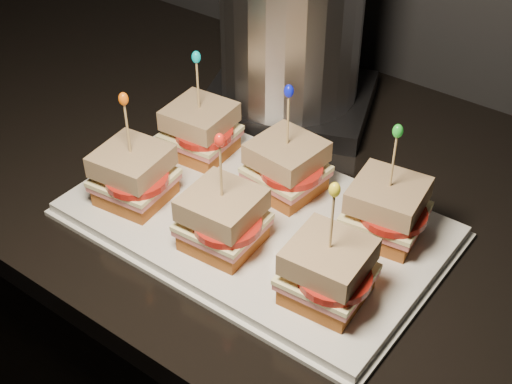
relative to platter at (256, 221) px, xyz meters
The scene contains 47 objects.
platter is the anchor object (origin of this frame).
platter_rim 0.01m from the platter, ahead, with size 0.46×0.29×0.01m, color white.
sandwich_0_bread_bot 0.16m from the platter, 155.72° to the left, with size 0.08×0.08×0.02m, color brown.
sandwich_0_ham 0.16m from the platter, 155.72° to the left, with size 0.09×0.08×0.01m, color #C45B59.
sandwich_0_cheese 0.16m from the platter, 155.72° to the left, with size 0.09×0.09×0.01m, color #FFF6A8.
sandwich_0_tomato 0.15m from the platter, 155.93° to the left, with size 0.08×0.08×0.01m, color #AE1C13.
sandwich_0_bread_top 0.17m from the platter, 155.72° to the left, with size 0.08×0.08×0.03m, color brown.
sandwich_0_pick 0.19m from the platter, 155.72° to the left, with size 0.00×0.00×0.09m, color tan.
sandwich_0_frill 0.22m from the platter, 155.72° to the left, with size 0.01×0.01×0.02m, color #05B5BF.
sandwich_1_bread_bot 0.07m from the platter, 90.00° to the left, with size 0.08×0.08×0.02m, color brown.
sandwich_1_ham 0.07m from the platter, 90.00° to the left, with size 0.09×0.08×0.01m, color #C45B59.
sandwich_1_cheese 0.08m from the platter, 90.00° to the left, with size 0.09×0.09×0.01m, color #FFF6A8.
sandwich_1_tomato 0.08m from the platter, 78.51° to the left, with size 0.08×0.08×0.01m, color #AE1C13.
sandwich_1_bread_top 0.09m from the platter, 90.00° to the left, with size 0.08×0.08×0.03m, color brown.
sandwich_1_pick 0.13m from the platter, 90.00° to the left, with size 0.00×0.00×0.09m, color tan.
sandwich_1_frill 0.17m from the platter, 90.00° to the left, with size 0.01×0.01×0.02m, color #0B14CE.
sandwich_2_bread_bot 0.16m from the platter, 24.28° to the left, with size 0.08×0.08×0.02m, color brown.
sandwich_2_ham 0.16m from the platter, 24.28° to the left, with size 0.09×0.08×0.01m, color #C45B59.
sandwich_2_cheese 0.16m from the platter, 24.28° to the left, with size 0.09×0.09×0.01m, color #FFF6A8.
sandwich_2_tomato 0.17m from the platter, 20.71° to the left, with size 0.08×0.08×0.01m, color #AE1C13.
sandwich_2_bread_top 0.17m from the platter, 24.28° to the left, with size 0.08×0.08×0.03m, color brown.
sandwich_2_pick 0.19m from the platter, 24.28° to the left, with size 0.00×0.00×0.09m, color tan.
sandwich_2_frill 0.22m from the platter, 24.28° to the left, with size 0.01×0.01×0.02m, color green.
sandwich_3_bread_bot 0.16m from the platter, 155.72° to the right, with size 0.08×0.08×0.02m, color brown.
sandwich_3_ham 0.16m from the platter, 155.72° to the right, with size 0.09×0.08×0.01m, color #C45B59.
sandwich_3_cheese 0.16m from the platter, 155.72° to the right, with size 0.09×0.09×0.01m, color #FFF6A8.
sandwich_3_tomato 0.16m from the platter, 151.74° to the right, with size 0.08×0.08×0.01m, color #AE1C13.
sandwich_3_bread_top 0.17m from the platter, 155.72° to the right, with size 0.08×0.08×0.03m, color brown.
sandwich_3_pick 0.19m from the platter, 155.72° to the right, with size 0.00×0.00×0.09m, color tan.
sandwich_3_frill 0.22m from the platter, 155.72° to the right, with size 0.01×0.01×0.02m, color #E95E0B.
sandwich_4_bread_bot 0.07m from the platter, 90.00° to the right, with size 0.08×0.08×0.02m, color brown.
sandwich_4_ham 0.07m from the platter, 90.00° to the right, with size 0.09×0.08×0.01m, color #C45B59.
sandwich_4_cheese 0.08m from the platter, 90.00° to the right, with size 0.09×0.09×0.01m, color #FFF6A8.
sandwich_4_tomato 0.09m from the platter, 80.41° to the right, with size 0.08×0.08×0.01m, color #AE1C13.
sandwich_4_bread_top 0.09m from the platter, 90.00° to the right, with size 0.08×0.08×0.03m, color brown.
sandwich_4_pick 0.13m from the platter, 90.00° to the right, with size 0.00×0.00×0.09m, color tan.
sandwich_4_frill 0.17m from the platter, 90.00° to the right, with size 0.01×0.01×0.02m, color red.
sandwich_5_bread_bot 0.16m from the platter, 24.28° to the right, with size 0.08×0.08×0.02m, color brown.
sandwich_5_ham 0.16m from the platter, 24.28° to the right, with size 0.09×0.08×0.01m, color #C45B59.
sandwich_5_cheese 0.16m from the platter, 24.28° to the right, with size 0.09×0.09×0.01m, color #FFF6A8.
sandwich_5_tomato 0.18m from the platter, 24.46° to the right, with size 0.08×0.08×0.01m, color #AE1C13.
sandwich_5_bread_top 0.17m from the platter, 24.28° to the right, with size 0.08×0.08×0.03m, color brown.
sandwich_5_pick 0.19m from the platter, 24.28° to the right, with size 0.00×0.00×0.09m, color tan.
sandwich_5_frill 0.22m from the platter, 24.28° to the right, with size 0.01×0.01×0.02m, color yellow.
appliance_base 0.29m from the platter, 116.51° to the left, with size 0.25×0.21×0.03m, color #262628.
appliance_body 0.33m from the platter, 116.51° to the left, with size 0.21×0.21×0.27m, color silver.
appliance 0.33m from the platter, 116.51° to the left, with size 0.25×0.21×0.32m, color silver, non-canonical shape.
Camera 1 is at (-0.02, 1.00, 1.51)m, focal length 50.00 mm.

